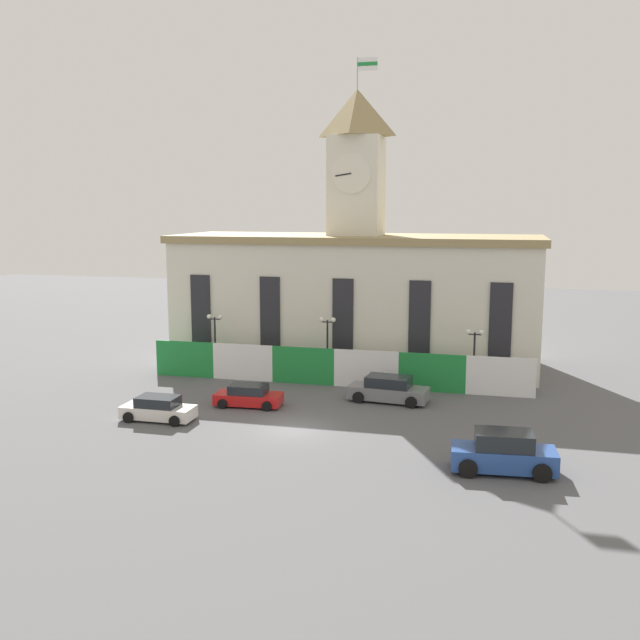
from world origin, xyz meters
name	(u,v)px	position (x,y,z in m)	size (l,w,h in m)	color
ground_plane	(293,430)	(0.00, 0.00, 0.00)	(160.00, 160.00, 0.00)	#565659
civic_building	(356,291)	(0.00, 18.58, 6.09)	(29.81, 10.32, 24.63)	silver
banner_fence	(334,367)	(0.00, 10.75, 1.38)	(28.42, 0.12, 2.76)	#1E8438
street_lamp_right	(215,331)	(-9.85, 12.05, 3.47)	(1.26, 0.36, 4.74)	black
street_lamp_left	(327,335)	(-0.83, 12.05, 3.55)	(1.26, 0.36, 4.87)	black
street_lamp_far_left	(474,345)	(9.95, 12.05, 3.25)	(1.26, 0.36, 4.40)	black
car_white_taxi	(158,409)	(-8.61, -0.17, 0.69)	(4.50, 2.12, 1.50)	white
car_red_sedan	(249,396)	(-4.27, 4.16, 0.67)	(4.50, 2.33, 1.45)	red
car_gray_pickup	(388,390)	(4.52, 7.48, 0.81)	(5.47, 2.79, 1.75)	slate
car_blue_van	(503,454)	(12.00, -3.98, 0.96)	(5.24, 2.70, 2.10)	#284C99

